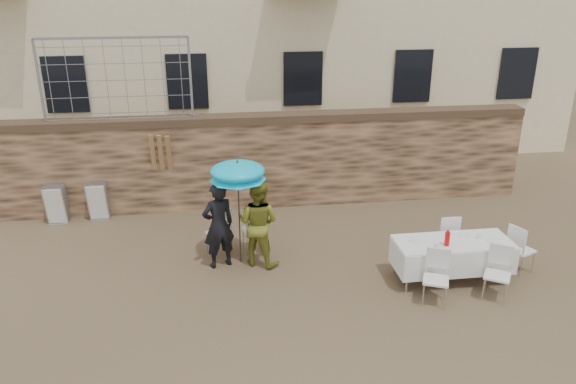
{
  "coord_description": "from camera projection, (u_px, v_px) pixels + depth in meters",
  "views": [
    {
      "loc": [
        -0.93,
        -7.64,
        5.32
      ],
      "look_at": [
        0.4,
        2.2,
        1.4
      ],
      "focal_mm": 35.0,
      "sensor_mm": 36.0,
      "label": 1
    }
  ],
  "objects": [
    {
      "name": "chair_stack_left",
      "position": [
        58.0,
        201.0,
        12.73
      ],
      "size": [
        0.46,
        0.47,
        0.92
      ],
      "primitive_type": null,
      "color": "white",
      "rests_on": "ground"
    },
    {
      "name": "table_chair_front_right",
      "position": [
        497.0,
        274.0,
        9.61
      ],
      "size": [
        0.66,
        0.66,
        0.96
      ],
      "primitive_type": null,
      "rotation": [
        0.0,
        0.0,
        -0.57
      ],
      "color": "white",
      "rests_on": "ground"
    },
    {
      "name": "man_suit",
      "position": [
        218.0,
        225.0,
        10.57
      ],
      "size": [
        0.73,
        0.61,
        1.71
      ],
      "primitive_type": "imported",
      "rotation": [
        0.0,
        0.0,
        3.51
      ],
      "color": "black",
      "rests_on": "ground"
    },
    {
      "name": "chair_stack_right",
      "position": [
        99.0,
        199.0,
        12.84
      ],
      "size": [
        0.46,
        0.4,
        0.92
      ],
      "primitive_type": null,
      "color": "white",
      "rests_on": "ground"
    },
    {
      "name": "couple_chair_left",
      "position": [
        219.0,
        231.0,
        11.21
      ],
      "size": [
        0.67,
        0.67,
        0.96
      ],
      "primitive_type": null,
      "rotation": [
        0.0,
        0.0,
        3.8
      ],
      "color": "white",
      "rests_on": "ground"
    },
    {
      "name": "umbrella",
      "position": [
        238.0,
        174.0,
        10.35
      ],
      "size": [
        1.07,
        1.07,
        1.94
      ],
      "color": "#3F3F44",
      "rests_on": "ground"
    },
    {
      "name": "banquet_table",
      "position": [
        453.0,
        243.0,
        10.14
      ],
      "size": [
        2.1,
        0.85,
        0.78
      ],
      "color": "white",
      "rests_on": "ground"
    },
    {
      "name": "stone_wall",
      "position": [
        256.0,
        162.0,
        13.31
      ],
      "size": [
        13.0,
        0.5,
        2.2
      ],
      "primitive_type": "cube",
      "color": "brown",
      "rests_on": "ground"
    },
    {
      "name": "table_chair_front_left",
      "position": [
        436.0,
        279.0,
        9.47
      ],
      "size": [
        0.63,
        0.63,
        0.96
      ],
      "primitive_type": null,
      "rotation": [
        0.0,
        0.0,
        -0.41
      ],
      "color": "white",
      "rests_on": "ground"
    },
    {
      "name": "chain_link_fence",
      "position": [
        116.0,
        80.0,
        12.2
      ],
      "size": [
        3.2,
        0.06,
        1.8
      ],
      "primitive_type": null,
      "color": "gray",
      "rests_on": "stone_wall"
    },
    {
      "name": "ground",
      "position": [
        282.0,
        322.0,
        9.11
      ],
      "size": [
        80.0,
        80.0,
        0.0
      ],
      "primitive_type": "plane",
      "color": "brown",
      "rests_on": "ground"
    },
    {
      "name": "table_chair_side",
      "position": [
        521.0,
        248.0,
        10.5
      ],
      "size": [
        0.63,
        0.63,
        0.96
      ],
      "primitive_type": null,
      "rotation": [
        0.0,
        0.0,
        1.97
      ],
      "color": "white",
      "rests_on": "ground"
    },
    {
      "name": "table_chair_back",
      "position": [
        445.0,
        236.0,
        11.0
      ],
      "size": [
        0.48,
        0.48,
        0.96
      ],
      "primitive_type": null,
      "rotation": [
        0.0,
        0.0,
        3.15
      ],
      "color": "white",
      "rests_on": "ground"
    },
    {
      "name": "woman_dress",
      "position": [
        258.0,
        223.0,
        10.66
      ],
      "size": [
        1.05,
        0.98,
        1.72
      ],
      "primitive_type": "imported",
      "rotation": [
        0.0,
        0.0,
        2.62
      ],
      "color": "#A6AA34",
      "rests_on": "ground"
    },
    {
      "name": "wood_planks",
      "position": [
        168.0,
        172.0,
        12.91
      ],
      "size": [
        0.7,
        0.2,
        2.0
      ],
      "primitive_type": null,
      "color": "#A37749",
      "rests_on": "ground"
    },
    {
      "name": "couple_chair_right",
      "position": [
        254.0,
        229.0,
        11.3
      ],
      "size": [
        0.55,
        0.55,
        0.96
      ],
      "primitive_type": null,
      "rotation": [
        0.0,
        0.0,
        3.31
      ],
      "color": "white",
      "rests_on": "ground"
    },
    {
      "name": "soda_bottle",
      "position": [
        447.0,
        239.0,
        9.92
      ],
      "size": [
        0.09,
        0.09,
        0.26
      ],
      "primitive_type": "cylinder",
      "color": "red",
      "rests_on": "banquet_table"
    }
  ]
}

